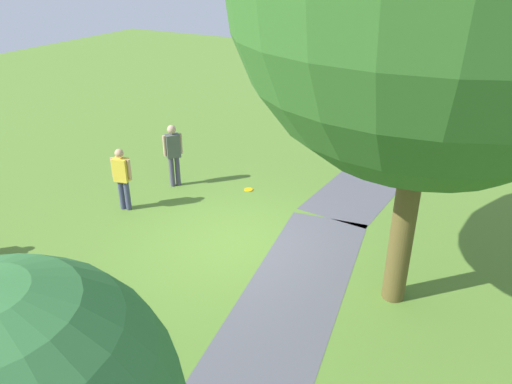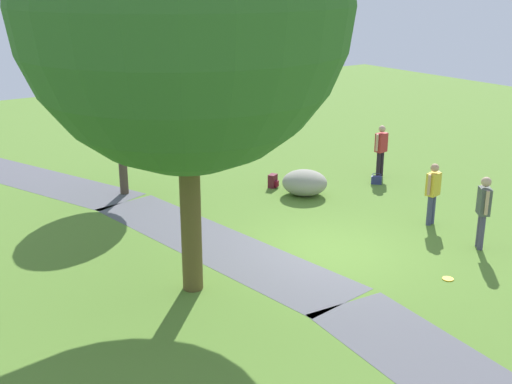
% 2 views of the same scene
% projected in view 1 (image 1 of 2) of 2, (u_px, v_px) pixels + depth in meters
% --- Properties ---
extents(ground_plane, '(48.00, 48.00, 0.00)m').
position_uv_depth(ground_plane, '(241.00, 245.00, 10.79)').
color(ground_plane, '#577F2E').
extents(footpath_segment_near, '(8.12, 2.43, 0.01)m').
position_uv_depth(footpath_segment_near, '(387.00, 164.00, 14.84)').
color(footpath_segment_near, '#55555D').
rests_on(footpath_segment_near, ground).
extents(footpath_segment_mid, '(8.17, 2.89, 0.01)m').
position_uv_depth(footpath_segment_mid, '(278.00, 325.00, 8.47)').
color(footpath_segment_mid, '#55555D').
rests_on(footpath_segment_mid, ground).
extents(lamp_post, '(0.28, 0.28, 3.25)m').
position_uv_depth(lamp_post, '(367.00, 86.00, 15.14)').
color(lamp_post, black).
rests_on(lamp_post, ground).
extents(lawn_boulder, '(1.73, 1.73, 0.74)m').
position_uv_depth(lawn_boulder, '(36.00, 291.00, 8.75)').
color(lawn_boulder, gray).
rests_on(lawn_boulder, ground).
extents(man_near_boulder, '(0.43, 0.41, 1.72)m').
position_uv_depth(man_near_boulder, '(173.00, 151.00, 13.06)').
color(man_near_boulder, '#49445F').
rests_on(man_near_boulder, ground).
extents(passerby_on_path, '(0.31, 0.51, 1.59)m').
position_uv_depth(passerby_on_path, '(122.00, 175.00, 11.87)').
color(passerby_on_path, '#3F4064').
rests_on(passerby_on_path, ground).
extents(frisbee_on_grass, '(0.24, 0.24, 0.02)m').
position_uv_depth(frisbee_on_grass, '(248.00, 190.00, 13.23)').
color(frisbee_on_grass, '#EEAF0A').
rests_on(frisbee_on_grass, ground).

